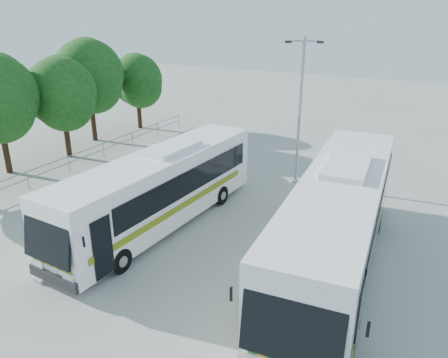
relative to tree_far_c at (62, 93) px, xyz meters
The scene contains 9 objects.
ground 13.82m from the tree_far_c, 22.81° to the right, with size 100.00×100.00×0.00m, color #9E9E99.
kerb_divider 11.12m from the tree_far_c, 17.50° to the right, with size 0.40×16.00×0.15m, color #B2B2AD.
railing 4.25m from the tree_far_c, 27.35° to the right, with size 0.06×22.00×1.00m.
tree_far_c is the anchor object (origin of this frame).
tree_far_d 3.93m from the tree_far_c, 107.83° to the left, with size 5.62×5.30×7.33m.
tree_far_e 8.22m from the tree_far_c, 93.54° to the left, with size 4.54×4.28×5.92m.
coach_main 12.54m from the tree_far_c, 25.27° to the right, with size 3.17×12.09×3.32m.
coach_adjacent 19.78m from the tree_far_c, 15.15° to the right, with size 3.75×13.44×3.68m.
lamppost 15.04m from the tree_far_c, ahead, with size 1.87×0.82×7.90m.
Camera 1 is at (9.80, -14.57, 9.27)m, focal length 35.00 mm.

